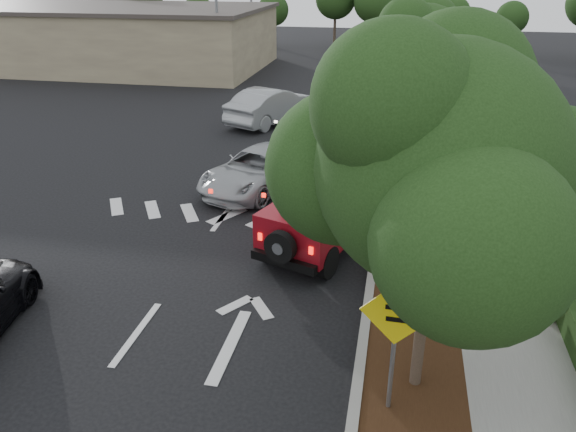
# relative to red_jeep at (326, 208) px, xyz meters

# --- Properties ---
(ground) EXTENTS (120.00, 120.00, 0.00)m
(ground) POSITION_rel_red_jeep_xyz_m (-3.26, -4.70, -1.08)
(ground) COLOR black
(ground) RESTS_ON ground
(curb) EXTENTS (0.20, 70.00, 0.15)m
(curb) POSITION_rel_red_jeep_xyz_m (1.34, 7.30, -1.01)
(curb) COLOR #9E9B93
(curb) RESTS_ON ground
(planting_strip) EXTENTS (1.80, 70.00, 0.12)m
(planting_strip) POSITION_rel_red_jeep_xyz_m (2.34, 7.30, -1.02)
(planting_strip) COLOR black
(planting_strip) RESTS_ON ground
(sidewalk) EXTENTS (2.00, 70.00, 0.12)m
(sidewalk) POSITION_rel_red_jeep_xyz_m (4.24, 7.30, -1.02)
(sidewalk) COLOR gray
(sidewalk) RESTS_ON ground
(hedge) EXTENTS (0.80, 70.00, 0.80)m
(hedge) POSITION_rel_red_jeep_xyz_m (5.64, 7.30, -0.68)
(hedge) COLOR black
(hedge) RESTS_ON ground
(commercial_building) EXTENTS (22.00, 12.00, 4.00)m
(commercial_building) POSITION_rel_red_jeep_xyz_m (-19.26, 25.30, 0.92)
(commercial_building) COLOR #807158
(commercial_building) RESTS_ON ground
(transmission_tower) EXTENTS (7.00, 4.00, 28.00)m
(transmission_tower) POSITION_rel_red_jeep_xyz_m (2.74, 43.30, -1.08)
(transmission_tower) COLOR slate
(transmission_tower) RESTS_ON ground
(street_tree_near) EXTENTS (3.80, 3.80, 5.92)m
(street_tree_near) POSITION_rel_red_jeep_xyz_m (2.34, -5.20, -1.08)
(street_tree_near) COLOR #183210
(street_tree_near) RESTS_ON ground
(street_tree_mid) EXTENTS (3.20, 3.20, 5.32)m
(street_tree_mid) POSITION_rel_red_jeep_xyz_m (2.34, 1.80, -1.08)
(street_tree_mid) COLOR #183210
(street_tree_mid) RESTS_ON ground
(street_tree_far) EXTENTS (3.40, 3.40, 5.62)m
(street_tree_far) POSITION_rel_red_jeep_xyz_m (2.34, 8.30, -1.08)
(street_tree_far) COLOR #183210
(street_tree_far) RESTS_ON ground
(light_pole_a) EXTENTS (2.00, 0.22, 9.00)m
(light_pole_a) POSITION_rel_red_jeep_xyz_m (-9.76, 21.30, -1.08)
(light_pole_a) COLOR slate
(light_pole_a) RESTS_ON ground
(light_pole_b) EXTENTS (2.00, 0.22, 9.00)m
(light_pole_b) POSITION_rel_red_jeep_xyz_m (-10.76, 33.30, -1.08)
(light_pole_b) COLOR slate
(light_pole_b) RESTS_ON ground
(red_jeep) EXTENTS (3.00, 4.35, 2.13)m
(red_jeep) POSITION_rel_red_jeep_xyz_m (0.00, 0.00, 0.00)
(red_jeep) COLOR black
(red_jeep) RESTS_ON ground
(silver_suv_ahead) EXTENTS (3.76, 5.30, 1.34)m
(silver_suv_ahead) POSITION_rel_red_jeep_xyz_m (-2.76, 3.70, -0.41)
(silver_suv_ahead) COLOR #A7ABAF
(silver_suv_ahead) RESTS_ON ground
(silver_sedan_oncoming) EXTENTS (3.68, 5.29, 1.65)m
(silver_sedan_oncoming) POSITION_rel_red_jeep_xyz_m (-4.26, 12.09, -0.26)
(silver_sedan_oncoming) COLOR #94979B
(silver_sedan_oncoming) RESTS_ON ground
(parked_suv) EXTENTS (3.86, 1.63, 1.30)m
(parked_suv) POSITION_rel_red_jeep_xyz_m (-13.78, 20.65, -0.43)
(parked_suv) COLOR #9DA1A4
(parked_suv) RESTS_ON ground
(speed_hump_sign) EXTENTS (1.16, 0.10, 2.47)m
(speed_hump_sign) POSITION_rel_red_jeep_xyz_m (1.89, -5.93, 0.63)
(speed_hump_sign) COLOR slate
(speed_hump_sign) RESTS_ON ground
(terracotta_planter) EXTENTS (0.69, 0.69, 1.20)m
(terracotta_planter) POSITION_rel_red_jeep_xyz_m (5.06, -2.51, -0.27)
(terracotta_planter) COLOR brown
(terracotta_planter) RESTS_ON ground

